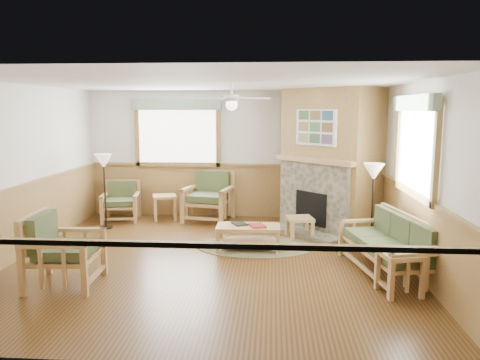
# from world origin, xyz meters

# --- Properties ---
(floor) EXTENTS (6.00, 6.00, 0.01)m
(floor) POSITION_xyz_m (0.00, 0.00, -0.01)
(floor) COLOR #543517
(floor) RESTS_ON ground
(ceiling) EXTENTS (6.00, 6.00, 0.01)m
(ceiling) POSITION_xyz_m (0.00, 0.00, 2.70)
(ceiling) COLOR white
(ceiling) RESTS_ON floor
(wall_back) EXTENTS (6.00, 0.02, 2.70)m
(wall_back) POSITION_xyz_m (0.00, 3.00, 1.35)
(wall_back) COLOR white
(wall_back) RESTS_ON floor
(wall_front) EXTENTS (6.00, 0.02, 2.70)m
(wall_front) POSITION_xyz_m (0.00, -3.00, 1.35)
(wall_front) COLOR white
(wall_front) RESTS_ON floor
(wall_left) EXTENTS (0.02, 6.00, 2.70)m
(wall_left) POSITION_xyz_m (-3.00, 0.00, 1.35)
(wall_left) COLOR white
(wall_left) RESTS_ON floor
(wall_right) EXTENTS (0.02, 6.00, 2.70)m
(wall_right) POSITION_xyz_m (3.00, 0.00, 1.35)
(wall_right) COLOR white
(wall_right) RESTS_ON floor
(wainscot) EXTENTS (6.00, 6.00, 1.10)m
(wainscot) POSITION_xyz_m (0.00, 0.00, 0.55)
(wainscot) COLOR olive
(wainscot) RESTS_ON floor
(fireplace) EXTENTS (3.11, 3.11, 2.70)m
(fireplace) POSITION_xyz_m (2.05, 2.05, 1.35)
(fireplace) COLOR olive
(fireplace) RESTS_ON floor
(window_back) EXTENTS (1.90, 0.16, 1.50)m
(window_back) POSITION_xyz_m (-1.10, 2.96, 2.53)
(window_back) COLOR white
(window_back) RESTS_ON wall_back
(window_right) EXTENTS (0.16, 1.90, 1.50)m
(window_right) POSITION_xyz_m (2.96, -0.20, 2.53)
(window_right) COLOR white
(window_right) RESTS_ON wall_right
(ceiling_fan) EXTENTS (1.59, 1.59, 0.36)m
(ceiling_fan) POSITION_xyz_m (0.30, 0.30, 2.66)
(ceiling_fan) COLOR white
(ceiling_fan) RESTS_ON ceiling
(sofa) EXTENTS (1.93, 1.10, 0.84)m
(sofa) POSITION_xyz_m (2.55, -0.43, 0.42)
(sofa) COLOR tan
(sofa) RESTS_ON floor
(armchair_back_left) EXTENTS (0.83, 0.83, 0.82)m
(armchair_back_left) POSITION_xyz_m (-2.22, 2.43, 0.41)
(armchair_back_left) COLOR tan
(armchair_back_left) RESTS_ON floor
(armchair_back_right) EXTENTS (1.07, 1.07, 1.02)m
(armchair_back_right) POSITION_xyz_m (-0.39, 2.55, 0.51)
(armchair_back_right) COLOR tan
(armchair_back_right) RESTS_ON floor
(armchair_left) EXTENTS (0.90, 0.90, 0.97)m
(armchair_left) POSITION_xyz_m (-1.79, -1.16, 0.48)
(armchair_left) COLOR tan
(armchair_left) RESTS_ON floor
(coffee_table) EXTENTS (1.05, 0.53, 0.42)m
(coffee_table) POSITION_xyz_m (0.55, 0.54, 0.21)
(coffee_table) COLOR tan
(coffee_table) RESTS_ON floor
(end_table_chairs) EXTENTS (0.58, 0.57, 0.53)m
(end_table_chairs) POSITION_xyz_m (-1.32, 2.55, 0.26)
(end_table_chairs) COLOR tan
(end_table_chairs) RESTS_ON floor
(end_table_sofa) EXTENTS (0.58, 0.56, 0.54)m
(end_table_sofa) POSITION_xyz_m (2.55, -1.17, 0.27)
(end_table_sofa) COLOR tan
(end_table_sofa) RESTS_ON floor
(footstool) EXTENTS (0.52, 0.52, 0.38)m
(footstool) POSITION_xyz_m (1.44, 1.35, 0.19)
(footstool) COLOR tan
(footstool) RESTS_ON floor
(braided_rug) EXTENTS (2.41, 2.41, 0.01)m
(braided_rug) POSITION_xyz_m (0.65, 0.75, 0.01)
(braided_rug) COLOR brown
(braided_rug) RESTS_ON floor
(floor_lamp_left) EXTENTS (0.37, 0.37, 1.47)m
(floor_lamp_left) POSITION_xyz_m (-2.31, 1.78, 0.73)
(floor_lamp_left) COLOR black
(floor_lamp_left) RESTS_ON floor
(floor_lamp_right) EXTENTS (0.44, 0.44, 1.47)m
(floor_lamp_right) POSITION_xyz_m (2.55, 0.58, 0.73)
(floor_lamp_right) COLOR black
(floor_lamp_right) RESTS_ON floor
(book_red) EXTENTS (0.31, 0.36, 0.03)m
(book_red) POSITION_xyz_m (0.70, 0.49, 0.45)
(book_red) COLOR maroon
(book_red) RESTS_ON coffee_table
(book_dark) EXTENTS (0.30, 0.33, 0.03)m
(book_dark) POSITION_xyz_m (0.40, 0.61, 0.44)
(book_dark) COLOR black
(book_dark) RESTS_ON coffee_table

